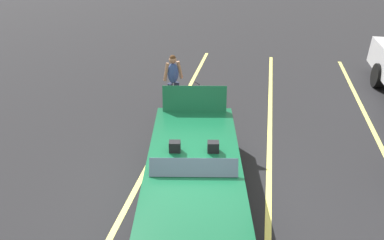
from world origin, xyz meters
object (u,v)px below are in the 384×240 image
(convertible_car, at_px, (194,179))
(traveler_person, at_px, (173,79))
(suitcase_small_carryon, at_px, (216,102))
(suitcase_medium_bright, at_px, (195,101))
(suitcase_large_black, at_px, (184,113))

(convertible_car, bearing_deg, traveler_person, -171.32)
(convertible_car, relative_size, suitcase_small_carryon, 8.78)
(suitcase_medium_bright, height_order, suitcase_small_carryon, suitcase_medium_bright)
(suitcase_large_black, relative_size, traveler_person, 0.68)
(convertible_car, height_order, suitcase_medium_bright, convertible_car)
(suitcase_large_black, relative_size, suitcase_medium_bright, 1.29)
(suitcase_large_black, distance_m, traveler_person, 1.20)
(suitcase_medium_bright, xyz_separation_m, traveler_person, (-0.03, -0.65, 0.62))
(convertible_car, distance_m, suitcase_medium_bright, 3.92)
(suitcase_small_carryon, relative_size, traveler_person, 0.30)
(convertible_car, height_order, suitcase_small_carryon, convertible_car)
(suitcase_large_black, height_order, suitcase_medium_bright, suitcase_large_black)
(suitcase_large_black, distance_m, suitcase_medium_bright, 0.92)
(suitcase_large_black, relative_size, suitcase_small_carryon, 2.26)
(suitcase_small_carryon, bearing_deg, suitcase_large_black, -49.49)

